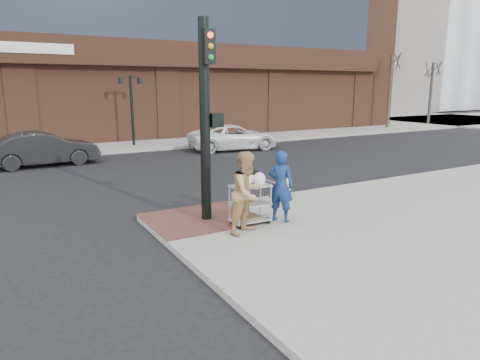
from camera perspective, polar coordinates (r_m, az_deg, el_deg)
ground at (r=10.85m, az=-0.22°, el=-6.65°), size 220.00×220.00×0.00m
sidewalk_far at (r=44.66m, az=-6.69°, el=7.84°), size 65.00×36.00×0.15m
brick_curb_ramp at (r=11.30m, az=-5.15°, el=-5.08°), size 2.80×2.40×0.01m
filler_block at (r=65.29m, az=14.55°, el=16.79°), size 14.00×20.00×18.00m
bare_tree_a at (r=38.71m, az=19.67°, el=15.72°), size 1.80×1.80×7.20m
bare_tree_b at (r=43.67m, az=24.42°, el=14.27°), size 1.80×1.80×6.70m
lamp_post at (r=25.91m, az=-14.25°, el=9.97°), size 1.32×0.22×4.00m
traffic_signal_pole at (r=10.74m, az=-4.54°, el=8.57°), size 0.61×0.51×5.00m
woman_blue at (r=10.87m, az=5.46°, el=-0.81°), size 0.74×0.80×1.84m
pedestrian_tan at (r=9.94m, az=1.00°, el=-1.69°), size 1.15×1.04×1.94m
sedan_dark at (r=21.30m, az=-24.70°, el=3.78°), size 4.77×1.89×1.54m
minivan_white at (r=24.36m, az=-0.82°, el=5.72°), size 5.42×3.05×1.43m
utility_cart at (r=10.63m, az=1.37°, el=-2.74°), size 1.00×0.58×1.36m
fire_hydrant at (r=12.41m, az=6.04°, el=-1.53°), size 0.39×0.27×0.82m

